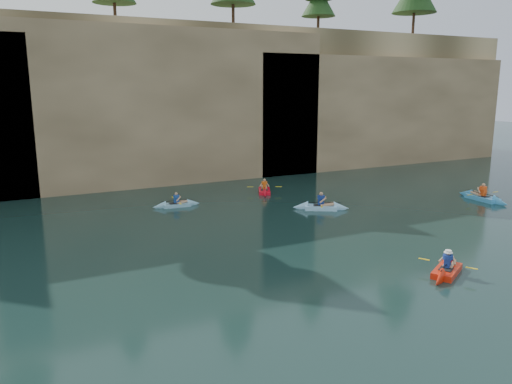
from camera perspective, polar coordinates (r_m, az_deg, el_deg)
name	(u,v)px	position (r m, az deg, el deg)	size (l,w,h in m)	color
ground	(319,307)	(16.77, 7.18, -12.92)	(160.00, 160.00, 0.00)	black
cliff	(118,98)	(43.43, -15.45, 10.29)	(70.00, 16.00, 12.00)	tan
cliff_slab_center	(168,105)	(36.74, -9.99, 9.81)	(24.00, 2.40, 11.40)	tan
cliff_slab_east	(386,110)	(46.64, 14.59, 9.10)	(26.00, 2.40, 9.84)	tan
sea_cave_center	(86,169)	(35.24, -18.82, 2.54)	(3.50, 1.00, 3.20)	black
sea_cave_east	(271,147)	(39.49, 1.70, 5.11)	(5.00, 1.00, 4.50)	black
main_kayaker	(447,270)	(20.60, 20.97, -8.33)	(3.11, 2.19, 1.17)	red
kayaker_ltblue_near	(321,207)	(29.15, 7.42, -1.70)	(3.18, 2.35, 1.29)	#98D3FF
kayaker_red_far	(264,190)	(33.45, 0.96, 0.17)	(2.13, 3.19, 1.17)	red
kayaker_ltblue_mid	(177,204)	(29.97, -9.07, -1.41)	(2.89, 2.17, 1.08)	#80B8D6
kayaker_blue_east	(482,198)	(34.32, 24.45, -0.59)	(2.61, 3.80, 1.34)	#429FE2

